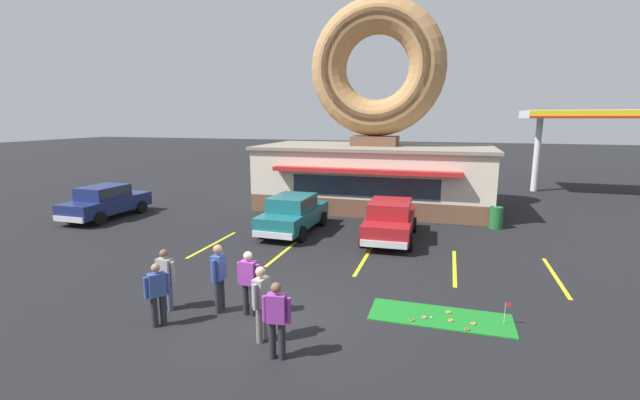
# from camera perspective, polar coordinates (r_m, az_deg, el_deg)

# --- Properties ---
(ground_plane) EXTENTS (160.00, 160.00, 0.00)m
(ground_plane) POSITION_cam_1_polar(r_m,az_deg,el_deg) (11.10, -6.45, -15.09)
(ground_plane) COLOR black
(donut_shop_building) EXTENTS (12.30, 6.75, 10.96)m
(donut_shop_building) POSITION_cam_1_polar(r_m,az_deg,el_deg) (23.42, 7.35, 8.14)
(donut_shop_building) COLOR brown
(donut_shop_building) RESTS_ON ground
(putting_mat) EXTENTS (3.42, 1.26, 0.03)m
(putting_mat) POSITION_cam_1_polar(r_m,az_deg,el_deg) (11.33, 15.72, -14.79)
(putting_mat) COLOR #197523
(putting_mat) RESTS_ON ground
(mini_donut_near_left) EXTENTS (0.13, 0.13, 0.04)m
(mini_donut_near_left) POSITION_cam_1_polar(r_m,az_deg,el_deg) (11.57, 16.76, -14.11)
(mini_donut_near_left) COLOR #D17F47
(mini_donut_near_left) RESTS_ON putting_mat
(mini_donut_near_right) EXTENTS (0.13, 0.13, 0.04)m
(mini_donut_near_right) POSITION_cam_1_polar(r_m,az_deg,el_deg) (10.86, 18.97, -15.98)
(mini_donut_near_right) COLOR brown
(mini_donut_near_right) RESTS_ON putting_mat
(mini_donut_mid_left) EXTENTS (0.13, 0.13, 0.04)m
(mini_donut_mid_left) POSITION_cam_1_polar(r_m,az_deg,el_deg) (11.17, 19.77, -15.25)
(mini_donut_mid_left) COLOR #D17F47
(mini_donut_mid_left) RESTS_ON putting_mat
(mini_donut_mid_centre) EXTENTS (0.13, 0.13, 0.04)m
(mini_donut_mid_centre) POSITION_cam_1_polar(r_m,az_deg,el_deg) (11.16, 17.01, -15.09)
(mini_donut_mid_centre) COLOR #D17F47
(mini_donut_mid_centre) RESTS_ON putting_mat
(mini_donut_mid_right) EXTENTS (0.13, 0.13, 0.04)m
(mini_donut_mid_right) POSITION_cam_1_polar(r_m,az_deg,el_deg) (11.15, 13.73, -14.95)
(mini_donut_mid_right) COLOR #D8667F
(mini_donut_mid_right) RESTS_ON putting_mat
(mini_donut_far_left) EXTENTS (0.13, 0.13, 0.04)m
(mini_donut_far_left) POSITION_cam_1_polar(r_m,az_deg,el_deg) (10.95, 12.12, -15.36)
(mini_donut_far_left) COLOR brown
(mini_donut_far_left) RESTS_ON putting_mat
(golf_ball) EXTENTS (0.04, 0.04, 0.04)m
(golf_ball) POSITION_cam_1_polar(r_m,az_deg,el_deg) (11.18, 14.61, -14.89)
(golf_ball) COLOR white
(golf_ball) RESTS_ON putting_mat
(putting_flag_pin) EXTENTS (0.13, 0.01, 0.55)m
(putting_flag_pin) POSITION_cam_1_polar(r_m,az_deg,el_deg) (11.30, 23.65, -13.06)
(putting_flag_pin) COLOR silver
(putting_flag_pin) RESTS_ON putting_mat
(car_red) EXTENTS (2.08, 4.61, 1.60)m
(car_red) POSITION_cam_1_polar(r_m,az_deg,el_deg) (17.41, 9.32, -2.42)
(car_red) COLOR maroon
(car_red) RESTS_ON ground
(car_navy) EXTENTS (2.04, 4.59, 1.60)m
(car_navy) POSITION_cam_1_polar(r_m,az_deg,el_deg) (23.34, -26.69, -0.05)
(car_navy) COLOR navy
(car_navy) RESTS_ON ground
(car_teal) EXTENTS (2.07, 4.60, 1.60)m
(car_teal) POSITION_cam_1_polar(r_m,az_deg,el_deg) (18.34, -3.59, -1.61)
(car_teal) COLOR #196066
(car_teal) RESTS_ON ground
(pedestrian_blue_sweater_man) EXTENTS (0.59, 0.28, 1.61)m
(pedestrian_blue_sweater_man) POSITION_cam_1_polar(r_m,az_deg,el_deg) (11.68, -19.91, -9.60)
(pedestrian_blue_sweater_man) COLOR #474C66
(pedestrian_blue_sweater_man) RESTS_ON ground
(pedestrian_hooded_kid) EXTENTS (0.29, 0.59, 1.71)m
(pedestrian_hooded_kid) POSITION_cam_1_polar(r_m,az_deg,el_deg) (9.64, -7.84, -13.07)
(pedestrian_hooded_kid) COLOR slate
(pedestrian_hooded_kid) RESTS_ON ground
(pedestrian_leather_jacket_man) EXTENTS (0.42, 0.49, 1.54)m
(pedestrian_leather_jacket_man) POSITION_cam_1_polar(r_m,az_deg,el_deg) (10.91, -20.86, -11.39)
(pedestrian_leather_jacket_man) COLOR #232328
(pedestrian_leather_jacket_man) RESTS_ON ground
(pedestrian_clipboard_woman) EXTENTS (0.59, 0.29, 1.64)m
(pedestrian_clipboard_woman) POSITION_cam_1_polar(r_m,az_deg,el_deg) (8.96, -5.80, -15.27)
(pedestrian_clipboard_woman) COLOR #232328
(pedestrian_clipboard_woman) RESTS_ON ground
(pedestrian_beanie_man) EXTENTS (0.60, 0.25, 1.65)m
(pedestrian_beanie_man) POSITION_cam_1_polar(r_m,az_deg,el_deg) (10.86, -9.49, -10.50)
(pedestrian_beanie_man) COLOR #232328
(pedestrian_beanie_man) RESTS_ON ground
(pedestrian_crossing_woman) EXTENTS (0.25, 0.60, 1.77)m
(pedestrian_crossing_woman) POSITION_cam_1_polar(r_m,az_deg,el_deg) (11.17, -13.34, -9.65)
(pedestrian_crossing_woman) COLOR #232328
(pedestrian_crossing_woman) RESTS_ON ground
(trash_bin) EXTENTS (0.57, 0.57, 0.97)m
(trash_bin) POSITION_cam_1_polar(r_m,az_deg,el_deg) (20.50, 22.43, -2.15)
(trash_bin) COLOR #1E662D
(trash_bin) RESTS_ON ground
(gas_station_canopy) EXTENTS (9.00, 4.46, 5.30)m
(gas_station_canopy) POSITION_cam_1_polar(r_m,az_deg,el_deg) (32.47, 33.47, 9.19)
(gas_station_canopy) COLOR silver
(gas_station_canopy) RESTS_ON ground
(parking_stripe_far_left) EXTENTS (0.12, 3.60, 0.01)m
(parking_stripe_far_left) POSITION_cam_1_polar(r_m,az_deg,el_deg) (17.25, -14.08, -5.73)
(parking_stripe_far_left) COLOR yellow
(parking_stripe_far_left) RESTS_ON ground
(parking_stripe_left) EXTENTS (0.12, 3.60, 0.01)m
(parking_stripe_left) POSITION_cam_1_polar(r_m,az_deg,el_deg) (15.96, -4.71, -6.78)
(parking_stripe_left) COLOR yellow
(parking_stripe_left) RESTS_ON ground
(parking_stripe_mid_left) EXTENTS (0.12, 3.60, 0.01)m
(parking_stripe_mid_left) POSITION_cam_1_polar(r_m,az_deg,el_deg) (15.17, 6.00, -7.77)
(parking_stripe_mid_left) COLOR yellow
(parking_stripe_mid_left) RESTS_ON ground
(parking_stripe_centre) EXTENTS (0.12, 3.60, 0.01)m
(parking_stripe_centre) POSITION_cam_1_polar(r_m,az_deg,el_deg) (14.95, 17.49, -8.52)
(parking_stripe_centre) COLOR yellow
(parking_stripe_centre) RESTS_ON ground
(parking_stripe_mid_right) EXTENTS (0.12, 3.60, 0.01)m
(parking_stripe_mid_right) POSITION_cam_1_polar(r_m,az_deg,el_deg) (15.33, 28.90, -8.93)
(parking_stripe_mid_right) COLOR yellow
(parking_stripe_mid_right) RESTS_ON ground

